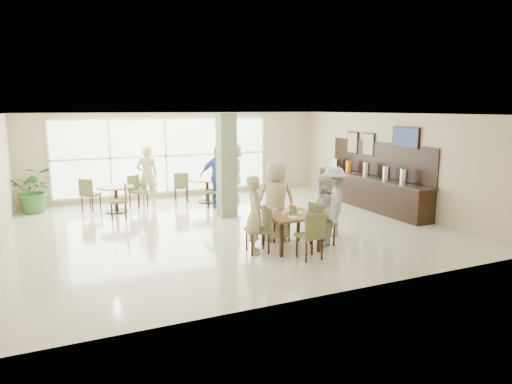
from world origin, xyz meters
name	(u,v)px	position (x,y,z in m)	size (l,w,h in m)	color
ground	(229,228)	(0.00, 0.00, 0.00)	(10.00, 10.00, 0.00)	beige
room_shell	(228,160)	(0.00, 0.00, 1.70)	(10.00, 10.00, 10.00)	white
window_bank	(166,156)	(-0.50, 4.46, 1.40)	(7.00, 0.04, 7.00)	silver
column	(227,166)	(0.40, 1.20, 1.40)	(0.45, 0.45, 2.80)	#62724F
main_table	(291,218)	(0.60, -2.10, 0.67)	(1.03, 1.03, 0.75)	brown
round_table_left	(116,193)	(-2.31, 2.99, 0.56)	(1.03, 1.03, 0.75)	brown
round_table_right	(207,184)	(0.51, 3.27, 0.59)	(1.19, 1.19, 0.75)	brown
chairs_main_table	(292,227)	(0.62, -2.12, 0.47)	(2.00, 1.89, 0.95)	#5E6437
chairs_table_left	(116,196)	(-2.31, 3.02, 0.47)	(1.97, 1.88, 0.95)	#5E6437
chairs_table_right	(207,187)	(0.51, 3.31, 0.47)	(2.06, 1.89, 0.95)	#5E6437
tabletop_clutter	(292,211)	(0.61, -2.11, 0.81)	(0.68, 0.78, 0.21)	white
buffet_counter	(370,189)	(4.70, 0.51, 0.55)	(0.64, 4.70, 1.95)	black
wall_tv	(406,138)	(4.94, -0.60, 2.15)	(0.06, 1.00, 0.58)	black
framed_art_a	(368,144)	(4.95, 1.00, 1.85)	(0.05, 0.55, 0.70)	black
framed_art_b	(353,143)	(4.95, 1.80, 1.85)	(0.05, 0.55, 0.70)	black
potted_plant	(34,190)	(-4.44, 3.89, 0.66)	(1.19, 1.19, 1.32)	#356829
teen_left	(255,215)	(-0.20, -2.05, 0.80)	(0.59, 0.38, 1.61)	tan
teen_far	(276,200)	(0.60, -1.39, 0.92)	(0.90, 0.49, 1.83)	tan
teen_right	(323,210)	(1.37, -2.12, 0.77)	(0.75, 0.58, 1.54)	white
teen_standing	(334,201)	(2.00, -1.59, 0.81)	(1.05, 0.61, 1.63)	#B7B7BA
adult_a	(218,176)	(0.58, 2.41, 0.93)	(1.09, 0.62, 1.87)	#3967AB
adult_b	(234,171)	(1.39, 3.22, 0.94)	(1.74, 0.75, 1.88)	white
adult_standing	(147,175)	(-1.27, 3.71, 0.90)	(0.66, 0.43, 1.81)	tan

